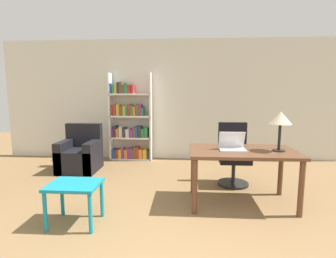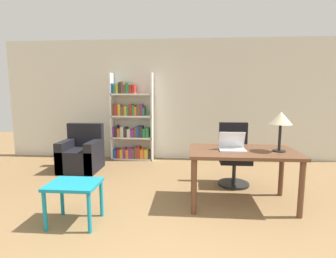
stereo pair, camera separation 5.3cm
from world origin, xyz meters
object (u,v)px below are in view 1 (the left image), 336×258
Objects in this scene: desk at (242,158)px; laptop at (232,146)px; armchair at (80,155)px; bookshelf at (129,124)px; side_table_blue at (74,190)px; table_lamp at (281,119)px; office_chair at (233,156)px.

desk is 0.21m from laptop.
armchair is 1.31m from bookshelf.
desk is 2.46× the size of side_table_blue.
bookshelf is (0.79, 0.90, 0.52)m from armchair.
table_lamp is 0.27× the size of bookshelf.
bookshelf reaches higher than laptop.
table_lamp is at bearing -3.08° from laptop.
armchair is at bearing 168.92° from office_chair.
office_chair is (-0.44, 0.84, -0.71)m from table_lamp.
laptop is 0.34× the size of office_chair.
office_chair is 2.93m from armchair.
desk is 0.71m from table_lamp.
desk is at bearing -48.04° from bookshelf.
laptop is 3.07m from armchair.
laptop is 0.89m from office_chair.
bookshelf is (-1.91, 2.27, 0.01)m from laptop.
office_chair reaches higher than armchair.
laptop is 0.18× the size of bookshelf.
table_lamp is 1.18m from office_chair.
side_table_blue is at bearing -69.28° from armchair.
office_chair is 1.78× the size of side_table_blue.
laptop is 2.08m from side_table_blue.
side_table_blue is 0.64× the size of armchair.
armchair is (-2.70, 1.37, -0.51)m from laptop.
laptop is at bearing 20.50° from side_table_blue.
laptop is 0.38× the size of armchair.
laptop reaches higher than armchair.
armchair reaches higher than side_table_blue.
laptop is 0.71m from table_lamp.
laptop is (-0.14, 0.01, 0.16)m from desk.
table_lamp is at bearing -22.98° from armchair.
table_lamp is 2.72m from side_table_blue.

